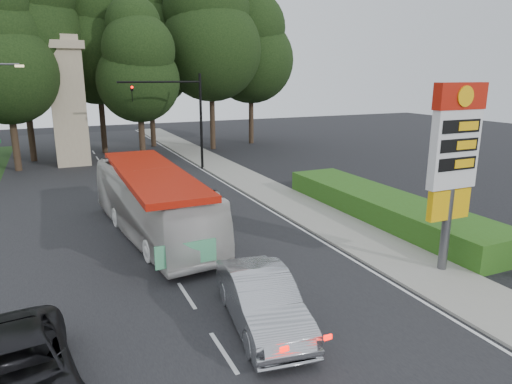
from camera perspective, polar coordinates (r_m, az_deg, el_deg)
name	(u,v)px	position (r m, az deg, el deg)	size (l,w,h in m)	color
ground	(230,364)	(12.34, -3.22, -20.65)	(120.00, 120.00, 0.00)	black
road_surface	(141,225)	(22.87, -14.21, -4.06)	(14.00, 80.00, 0.02)	black
sidewalk_right	(294,204)	(25.60, 4.81, -1.55)	(3.00, 80.00, 0.12)	gray
hedge	(385,207)	(23.95, 15.82, -1.85)	(3.00, 14.00, 1.20)	#2C5416
gas_station_pylon	(454,153)	(17.35, 23.55, 4.47)	(2.10, 0.45, 6.85)	#59595E
traffic_signal_mast	(184,108)	(34.79, -9.03, 10.28)	(6.10, 0.35, 7.20)	black
monument	(68,101)	(39.53, -22.46, 10.49)	(3.00, 3.00, 10.05)	tan
tree_center_left	(16,10)	(42.76, -27.83, 19.50)	(10.08, 10.08, 19.80)	#2D2116
tree_center_right	(95,29)	(44.86, -19.49, 18.69)	(9.24, 9.24, 18.15)	#2D2116
tree_east_near	(148,47)	(47.50, -13.31, 17.20)	(8.12, 8.12, 15.95)	#2D2116
tree_east_mid	(210,27)	(45.08, -5.74, 19.80)	(9.52, 9.52, 18.70)	#2D2116
tree_far_east	(251,42)	(48.68, -0.64, 18.28)	(8.68, 8.68, 17.05)	#2D2116
tree_monument_left	(3,52)	(38.56, -29.05, 15.06)	(7.28, 7.28, 14.30)	#2D2116
tree_monument_right	(137,63)	(39.60, -14.61, 15.32)	(6.72, 6.72, 13.20)	#2D2116
transit_bus	(153,203)	(20.90, -12.80, -1.38)	(2.56, 10.94, 3.05)	silver
sedan_silver	(262,300)	(13.46, 0.76, -13.38)	(1.71, 4.91, 1.62)	#9FA1A7
suv_charcoal	(18,372)	(12.03, -27.64, -19.34)	(2.41, 5.23, 1.45)	black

